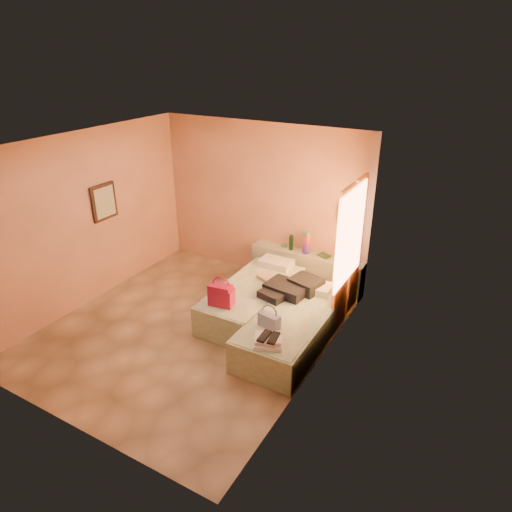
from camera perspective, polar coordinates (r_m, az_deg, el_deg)
The scene contains 16 objects.
ground at distance 7.16m, azimuth -8.09°, elevation -8.97°, with size 4.50×4.50×0.00m, color tan.
room_walls at distance 6.65m, azimuth -4.66°, elevation 5.76°, with size 4.02×4.51×2.81m.
headboard_ledge at distance 8.14m, azimuth 6.27°, elevation -1.76°, with size 2.05×0.30×0.65m, color #A4B292.
bed_left at distance 7.34m, azimuth -0.40°, elevation -5.47°, with size 0.90×2.00×0.50m, color beige.
bed_right at distance 6.65m, azimuth 4.43°, elevation -9.15°, with size 0.90×2.00×0.50m, color beige.
water_bottle at distance 8.06m, azimuth 4.42°, elevation 1.68°, with size 0.08×0.08×0.28m, color #14371D.
rainbow_box at distance 7.92m, azimuth 6.31°, elevation 1.65°, with size 0.09×0.09×0.40m, color #B3163D.
small_dish at distance 8.24m, azimuth 3.53°, elevation 1.31°, with size 0.11×0.11×0.03m, color #447E61.
green_book at distance 7.91m, azimuth 8.53°, elevation 0.05°, with size 0.20×0.15×0.03m, color #234228.
flower_vase at distance 7.69m, azimuth 11.42°, elevation -0.04°, with size 0.20×0.20×0.26m, color beige.
magenta_handbag at distance 6.66m, azimuth -4.35°, elevation -4.84°, with size 0.36×0.20×0.34m, color #B3163D.
khaki_garment at distance 7.39m, azimuth 1.73°, elevation -2.74°, with size 0.35×0.28×0.06m, color tan.
clothes_pile at distance 6.96m, azimuth 4.29°, elevation -4.03°, with size 0.67×0.67×0.20m, color black.
blue_handbag at distance 6.18m, azimuth 1.67°, elevation -8.10°, with size 0.31×0.13×0.20m, color #3B4F8F.
towel_stack at distance 5.89m, azimuth 1.56°, elevation -10.60°, with size 0.35×0.30×0.10m, color white.
sandal_pair at distance 5.84m, azimuth 1.58°, elevation -10.14°, with size 0.20×0.27×0.03m, color black.
Camera 1 is at (3.76, -4.61, 3.99)m, focal length 32.00 mm.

